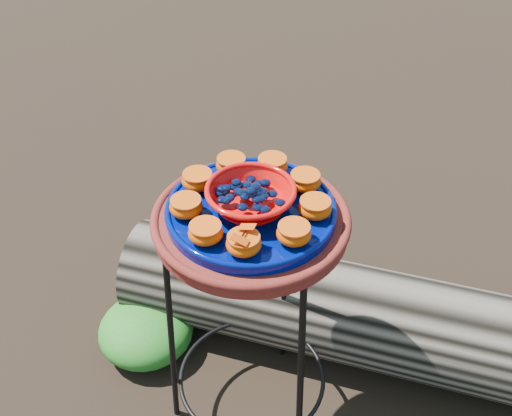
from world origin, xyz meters
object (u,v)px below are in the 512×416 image
at_px(cobalt_plate, 251,212).
at_px(driftwood_log, 386,321).
at_px(terracotta_saucer, 251,222).
at_px(red_bowl, 251,198).
at_px(plant_stand, 252,330).

bearing_deg(cobalt_plate, driftwood_log, 51.64).
xyz_separation_m(terracotta_saucer, red_bowl, (0.00, 0.00, 0.07)).
relative_size(cobalt_plate, driftwood_log, 0.23).
relative_size(terracotta_saucer, cobalt_plate, 1.17).
xyz_separation_m(plant_stand, driftwood_log, (0.28, 0.35, -0.20)).
bearing_deg(red_bowl, driftwood_log, 51.64).
bearing_deg(plant_stand, red_bowl, 0.00).
relative_size(red_bowl, driftwood_log, 0.11).
bearing_deg(terracotta_saucer, red_bowl, 0.00).
relative_size(terracotta_saucer, driftwood_log, 0.26).
bearing_deg(driftwood_log, red_bowl, -128.36).
bearing_deg(red_bowl, terracotta_saucer, 0.00).
height_order(red_bowl, driftwood_log, red_bowl).
height_order(cobalt_plate, red_bowl, red_bowl).
relative_size(plant_stand, terracotta_saucer, 1.61).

